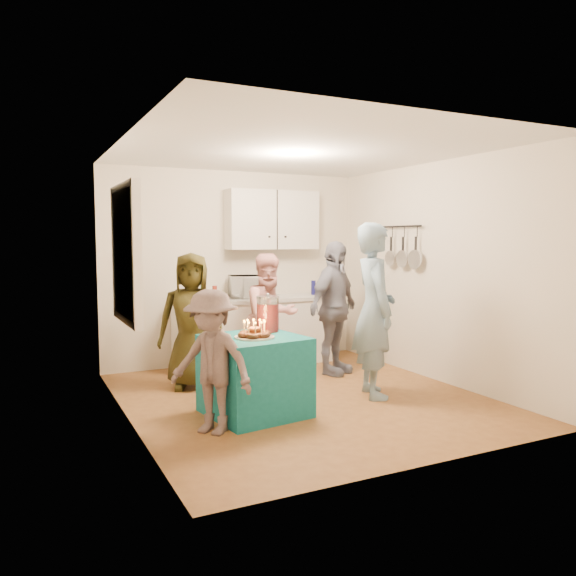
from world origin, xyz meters
name	(u,v)px	position (x,y,z in m)	size (l,w,h in m)	color
floor	(302,398)	(0.00, 0.00, 0.00)	(4.00, 4.00, 0.00)	brown
ceiling	(303,150)	(0.00, 0.00, 2.60)	(4.00, 4.00, 0.00)	white
back_wall	(235,268)	(0.00, 2.00, 1.30)	(3.60, 3.60, 0.00)	silver
left_wall	(127,282)	(-1.80, 0.00, 1.30)	(4.00, 4.00, 0.00)	silver
right_wall	(437,272)	(1.80, 0.00, 1.30)	(4.00, 4.00, 0.00)	silver
window_night	(124,254)	(-1.77, 0.30, 1.55)	(0.04, 1.00, 1.20)	black
counter	(257,333)	(0.20, 1.70, 0.43)	(2.20, 0.58, 0.86)	white
countertop	(257,299)	(0.20, 1.70, 0.89)	(2.24, 0.62, 0.05)	beige
upper_cabinet	(273,220)	(0.50, 1.85, 1.95)	(1.30, 0.30, 0.80)	white
pot_rack	(396,246)	(1.72, 0.70, 1.60)	(0.12, 1.00, 0.60)	black
microwave	(250,287)	(0.10, 1.70, 1.06)	(0.54, 0.37, 0.30)	white
party_table	(255,375)	(-0.67, -0.29, 0.38)	(0.85, 0.85, 0.76)	#116B73
donut_cake	(254,328)	(-0.70, -0.36, 0.85)	(0.38, 0.38, 0.18)	#381C0C
punch_jar	(268,315)	(-0.44, -0.08, 0.93)	(0.22, 0.22, 0.34)	red
man_birthday	(374,310)	(0.73, -0.26, 0.93)	(0.68, 0.45, 1.86)	#7D9CB6
woman_back_left	(192,321)	(-0.93, 0.93, 0.77)	(0.75, 0.49, 1.54)	#514917
woman_back_center	(270,317)	(0.03, 0.90, 0.76)	(0.74, 0.57, 1.52)	#D77076
woman_back_right	(334,308)	(0.85, 0.79, 0.83)	(0.98, 0.41, 1.67)	black
child_near_left	(211,362)	(-1.21, -0.61, 0.63)	(0.81, 0.47, 1.26)	#5B4849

